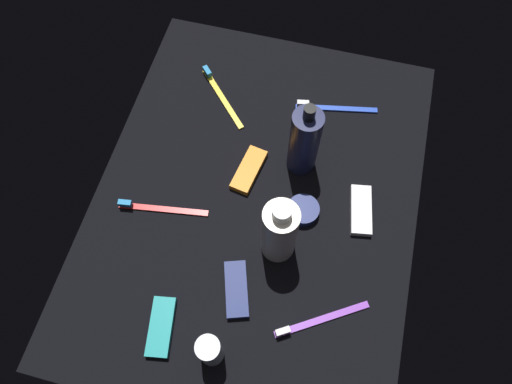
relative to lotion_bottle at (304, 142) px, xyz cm
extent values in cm
cube|color=black|center=(-10.17, 7.01, -9.21)|extent=(84.00, 64.00, 1.20)
cylinder|color=#1A1E43|center=(0.00, 0.00, -0.22)|extent=(5.92, 5.92, 16.77)
cylinder|color=black|center=(0.00, 0.00, 9.57)|extent=(2.20, 2.20, 2.80)
cylinder|color=silver|center=(-19.02, 0.47, -0.62)|extent=(6.39, 6.39, 15.97)
cylinder|color=silver|center=(-19.02, 0.47, 8.47)|extent=(3.20, 3.20, 2.20)
cylinder|color=silver|center=(-41.01, 6.95, -3.81)|extent=(4.13, 4.13, 9.61)
cube|color=red|center=(-17.18, 24.24, -8.16)|extent=(3.82, 17.98, 0.90)
cube|color=#338CCC|center=(-18.28, 31.66, -7.11)|extent=(1.47, 2.73, 1.20)
cube|color=yellow|center=(11.61, 20.29, -8.16)|extent=(13.97, 13.17, 0.90)
cube|color=#338CCC|center=(17.09, 25.41, -7.11)|extent=(2.65, 2.58, 1.20)
cube|color=blue|center=(15.21, -4.86, -8.16)|extent=(4.60, 17.90, 0.90)
cube|color=white|center=(13.79, 2.51, -7.11)|extent=(1.57, 2.76, 1.20)
cube|color=purple|center=(-30.49, -10.42, -8.16)|extent=(10.55, 15.91, 0.90)
cube|color=white|center=(-34.46, -4.06, -7.11)|extent=(2.31, 2.79, 1.20)
cube|color=white|center=(-7.88, -13.84, -7.86)|extent=(10.92, 5.66, 1.50)
cube|color=teal|center=(-38.96, 17.06, -7.86)|extent=(10.93, 5.73, 1.50)
cube|color=orange|center=(-4.67, 9.95, -7.86)|extent=(10.93, 5.70, 1.50)
cube|color=navy|center=(-29.18, 5.87, -7.86)|extent=(11.13, 7.10, 1.50)
cylinder|color=navy|center=(-10.83, -2.75, -7.60)|extent=(6.35, 6.35, 2.02)
camera|label=1|loc=(-47.84, -2.61, 77.63)|focal=32.90mm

